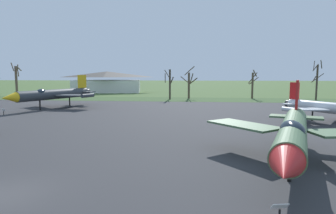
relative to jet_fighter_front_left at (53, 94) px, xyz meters
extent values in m
plane|color=#425B2D|center=(15.78, -34.46, -2.47)|extent=(600.00, 600.00, 0.00)
cube|color=#333335|center=(15.78, -16.11, -2.45)|extent=(101.85, 61.15, 0.05)
cube|color=#365028|center=(15.78, 20.46, -2.44)|extent=(161.85, 12.00, 0.06)
cylinder|color=#33383D|center=(0.14, 0.40, -0.05)|extent=(6.63, 14.36, 1.69)
cone|color=yellow|center=(-2.78, -7.60, -0.05)|extent=(2.27, 2.74, 1.56)
cylinder|color=black|center=(2.78, 7.61, -0.05)|extent=(1.43, 1.28, 1.19)
ellipsoid|color=#19232D|center=(-0.84, -2.29, 0.42)|extent=(1.26, 2.38, 1.19)
cube|color=#33383D|center=(-2.72, 2.49, -0.17)|extent=(5.88, 5.59, 0.16)
cube|color=#33383D|center=(3.68, 0.15, -0.17)|extent=(5.17, 3.10, 0.16)
cylinder|color=#33383D|center=(-4.97, 3.79, -0.17)|extent=(1.52, 2.76, 0.63)
cylinder|color=#33383D|center=(6.24, -0.31, -0.17)|extent=(1.52, 2.76, 0.63)
cube|color=yellow|center=(2.41, 6.58, 2.04)|extent=(0.93, 2.08, 2.48)
cube|color=#33383D|center=(1.00, 7.05, 0.08)|extent=(2.69, 2.27, 0.16)
cube|color=#33383D|center=(3.79, 6.04, 0.08)|extent=(2.69, 2.27, 0.16)
cylinder|color=black|center=(-0.96, -2.64, -1.68)|extent=(0.23, 0.23, 1.58)
cylinder|color=black|center=(1.25, 3.43, -1.68)|extent=(0.23, 0.23, 1.58)
cylinder|color=black|center=(-2.91, -8.77, -2.17)|extent=(0.08, 0.08, 0.60)
cube|color=white|center=(-2.91, -8.77, -1.71)|extent=(0.58, 0.29, 0.37)
cylinder|color=silver|center=(40.28, -11.76, -0.57)|extent=(7.59, 10.25, 1.33)
cylinder|color=black|center=(36.89, -6.79, -0.57)|extent=(1.18, 1.13, 0.93)
cube|color=silver|center=(37.21, -12.18, -0.67)|extent=(4.49, 2.84, 0.12)
cube|color=silver|center=(41.79, -9.06, -0.67)|extent=(4.05, 4.79, 0.12)
cylinder|color=silver|center=(35.18, -12.94, -0.67)|extent=(1.61, 2.03, 0.50)
cube|color=red|center=(37.31, -7.41, 1.19)|extent=(0.90, 1.22, 2.20)
cube|color=silver|center=(36.54, -8.10, -0.47)|extent=(1.95, 1.88, 0.12)
cube|color=silver|center=(38.23, -6.95, -0.47)|extent=(1.95, 1.88, 0.12)
cylinder|color=black|center=(38.86, -9.67, -1.85)|extent=(0.18, 0.18, 1.24)
cylinder|color=#4C6B47|center=(30.71, -28.32, -0.25)|extent=(5.88, 13.22, 1.55)
cone|color=#B21E1E|center=(28.13, -35.75, -0.25)|extent=(2.10, 2.62, 1.43)
cylinder|color=black|center=(33.02, -21.67, -0.25)|extent=(1.31, 1.16, 1.09)
ellipsoid|color=#19232D|center=(30.03, -30.29, 0.18)|extent=(1.20, 2.27, 1.13)
cube|color=#4C6B47|center=(28.11, -25.55, -0.36)|extent=(5.17, 5.47, 0.14)
cube|color=#B21E1E|center=(32.73, -22.50, 1.68)|extent=(0.71, 1.60, 2.30)
cube|color=#4C6B47|center=(31.60, -22.28, -0.13)|extent=(2.05, 1.92, 0.14)
cube|color=#4C6B47|center=(33.76, -23.03, -0.13)|extent=(2.05, 1.92, 0.14)
cylinder|color=black|center=(29.74, -31.12, -1.75)|extent=(0.21, 0.21, 1.45)
cylinder|color=black|center=(31.68, -25.53, -1.75)|extent=(0.21, 0.21, 1.45)
cube|color=white|center=(27.94, -35.97, -1.61)|extent=(0.67, 0.36, 0.27)
cylinder|color=brown|center=(-19.96, 19.62, 1.50)|extent=(0.58, 0.58, 7.94)
cylinder|color=brown|center=(-19.51, 19.86, 3.63)|extent=(0.77, 1.16, 1.45)
cylinder|color=brown|center=(-19.08, 19.71, 4.79)|extent=(0.44, 1.90, 1.08)
cylinder|color=brown|center=(-20.39, 19.05, 5.28)|extent=(1.44, 1.17, 2.08)
cylinder|color=brown|center=(-19.63, 19.92, 5.10)|extent=(0.92, 0.96, 1.57)
cylinder|color=#42382D|center=(17.98, 20.51, 1.06)|extent=(0.44, 0.44, 7.07)
cylinder|color=#42382D|center=(16.89, 20.38, 2.59)|extent=(0.47, 2.34, 2.22)
cylinder|color=#42382D|center=(18.36, 20.94, 1.89)|extent=(1.17, 1.08, 2.02)
cylinder|color=#42382D|center=(17.53, 19.77, 3.32)|extent=(1.67, 1.11, 2.29)
cylinder|color=brown|center=(22.33, 23.33, 0.69)|extent=(0.51, 0.51, 6.34)
cylinder|color=brown|center=(22.95, 23.69, 2.43)|extent=(1.03, 1.54, 2.59)
cylinder|color=brown|center=(22.41, 24.53, 4.34)|extent=(2.56, 0.38, 2.30)
cylinder|color=brown|center=(23.45, 24.22, 1.86)|extent=(2.04, 2.47, 1.61)
cylinder|color=brown|center=(21.38, 22.33, 2.14)|extent=(2.20, 2.12, 1.68)
cylinder|color=brown|center=(37.73, 25.10, 0.70)|extent=(0.49, 0.49, 6.34)
cylinder|color=brown|center=(38.14, 24.64, 3.71)|extent=(1.25, 1.16, 1.67)
cylinder|color=brown|center=(37.91, 26.09, 2.56)|extent=(2.18, 0.58, 2.81)
cylinder|color=brown|center=(38.19, 26.09, 1.88)|extent=(2.18, 1.15, 1.88)
cylinder|color=#42382D|center=(51.10, 21.17, 1.54)|extent=(0.41, 0.41, 8.03)
cylinder|color=#42382D|center=(50.68, 21.61, 2.40)|extent=(1.12, 1.06, 1.26)
cylinder|color=#42382D|center=(51.69, 20.79, 5.63)|extent=(0.99, 1.40, 1.86)
cylinder|color=#42382D|center=(51.63, 22.27, 2.62)|extent=(2.36, 1.23, 2.17)
cylinder|color=#42382D|center=(50.91, 21.78, 4.96)|extent=(1.42, 0.59, 1.63)
cylinder|color=#42382D|center=(50.42, 21.48, 5.38)|extent=(0.82, 1.53, 2.21)
cube|color=silver|center=(-5.77, 46.43, -0.43)|extent=(22.89, 14.30, 4.10)
pyramid|color=#4C4742|center=(-5.77, 46.43, 3.54)|extent=(24.04, 15.01, 1.92)
camera|label=1|loc=(24.92, -46.47, 3.21)|focal=30.59mm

